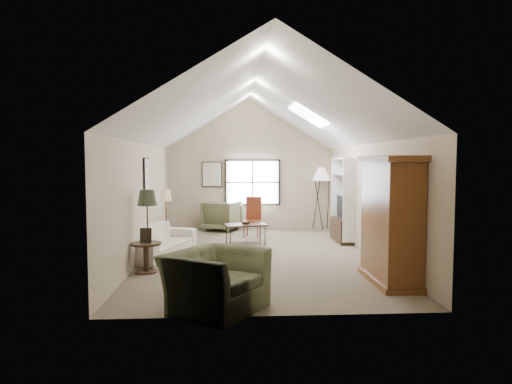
{
  "coord_description": "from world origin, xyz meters",
  "views": [
    {
      "loc": [
        -0.61,
        -10.1,
        2.14
      ],
      "look_at": [
        0.0,
        0.4,
        1.4
      ],
      "focal_mm": 32.0,
      "sensor_mm": 36.0,
      "label": 1
    }
  ],
  "objects": [
    {
      "name": "wall_art",
      "position": [
        -1.88,
        1.94,
        1.73
      ],
      "size": [
        1.97,
        3.71,
        0.88
      ],
      "color": "black",
      "rests_on": "room_shell"
    },
    {
      "name": "tan_lamp",
      "position": [
        -2.2,
        1.36,
        0.72
      ],
      "size": [
        0.36,
        0.36,
        1.44
      ],
      "primitive_type": null,
      "rotation": [
        0.0,
        0.0,
        -0.31
      ],
      "color": "tan",
      "rests_on": "ground"
    },
    {
      "name": "sofa",
      "position": [
        -2.2,
        0.16,
        0.33
      ],
      "size": [
        1.56,
        2.46,
        0.67
      ],
      "primitive_type": "imported",
      "rotation": [
        0.0,
        0.0,
        1.26
      ],
      "color": "beige",
      "rests_on": "ground"
    },
    {
      "name": "coffee_table",
      "position": [
        -0.21,
        1.28,
        0.26
      ],
      "size": [
        1.14,
        0.79,
        0.53
      ],
      "primitive_type": "cube",
      "rotation": [
        0.0,
        0.0,
        0.23
      ],
      "color": "#312314",
      "rests_on": "ground"
    },
    {
      "name": "bowl",
      "position": [
        -0.21,
        1.28,
        0.56
      ],
      "size": [
        0.3,
        0.3,
        0.06
      ],
      "primitive_type": "imported",
      "rotation": [
        0.0,
        0.0,
        0.23
      ],
      "color": "#392417",
      "rests_on": "coffee_table"
    },
    {
      "name": "window",
      "position": [
        0.1,
        3.96,
        1.45
      ],
      "size": [
        1.72,
        0.08,
        1.42
      ],
      "primitive_type": "cube",
      "color": "black",
      "rests_on": "room_shell"
    },
    {
      "name": "armchair_far",
      "position": [
        -0.84,
        3.7,
        0.45
      ],
      "size": [
        1.29,
        1.3,
        0.9
      ],
      "primitive_type": "imported",
      "rotation": [
        0.0,
        0.0,
        2.72
      ],
      "color": "#676A4A",
      "rests_on": "ground"
    },
    {
      "name": "tv_panel",
      "position": [
        2.32,
        1.6,
        0.92
      ],
      "size": [
        0.05,
        0.9,
        0.55
      ],
      "primitive_type": "cube",
      "color": "black",
      "rests_on": "media_console"
    },
    {
      "name": "dark_lamp",
      "position": [
        -2.2,
        -1.24,
        0.8
      ],
      "size": [
        0.48,
        0.48,
        1.6
      ],
      "primitive_type": null,
      "rotation": [
        0.0,
        0.0,
        -0.31
      ],
      "color": "#25291D",
      "rests_on": "ground"
    },
    {
      "name": "side_chair",
      "position": [
        0.01,
        2.39,
        0.56
      ],
      "size": [
        0.53,
        0.53,
        1.12
      ],
      "primitive_type": "cube",
      "rotation": [
        0.0,
        0.0,
        -0.26
      ],
      "color": "brown",
      "rests_on": "ground"
    },
    {
      "name": "skylight",
      "position": [
        1.3,
        0.9,
        3.22
      ],
      "size": [
        0.8,
        1.2,
        0.52
      ],
      "primitive_type": null,
      "color": "white",
      "rests_on": "room_shell"
    },
    {
      "name": "tripod_lamp",
      "position": [
        2.2,
        3.7,
        0.97
      ],
      "size": [
        0.72,
        0.72,
        1.94
      ],
      "primitive_type": null,
      "rotation": [
        0.0,
        0.0,
        0.34
      ],
      "color": "white",
      "rests_on": "ground"
    },
    {
      "name": "tv_alcove",
      "position": [
        2.34,
        1.6,
        1.15
      ],
      "size": [
        0.32,
        1.3,
        2.1
      ],
      "primitive_type": "cube",
      "color": "white",
      "rests_on": "ground"
    },
    {
      "name": "armoire",
      "position": [
        2.18,
        -2.4,
        1.1
      ],
      "size": [
        0.6,
        1.5,
        2.2
      ],
      "primitive_type": "cube",
      "color": "brown",
      "rests_on": "ground"
    },
    {
      "name": "armchair_near",
      "position": [
        -0.82,
        -3.7,
        0.42
      ],
      "size": [
        1.67,
        1.71,
        0.84
      ],
      "primitive_type": "imported",
      "rotation": [
        0.0,
        0.0,
        0.96
      ],
      "color": "#5C6547",
      "rests_on": "ground"
    },
    {
      "name": "media_console",
      "position": [
        2.32,
        1.6,
        0.3
      ],
      "size": [
        0.34,
        1.18,
        0.6
      ],
      "primitive_type": "cube",
      "color": "#382316",
      "rests_on": "ground"
    },
    {
      "name": "side_table",
      "position": [
        -2.2,
        -1.44,
        0.29
      ],
      "size": [
        0.72,
        0.72,
        0.57
      ],
      "primitive_type": "cylinder",
      "rotation": [
        0.0,
        0.0,
        -0.31
      ],
      "color": "#342215",
      "rests_on": "ground"
    },
    {
      "name": "room_shell",
      "position": [
        0.0,
        0.0,
        3.21
      ],
      "size": [
        5.01,
        8.01,
        4.0
      ],
      "color": "#756A53",
      "rests_on": "ground"
    }
  ]
}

